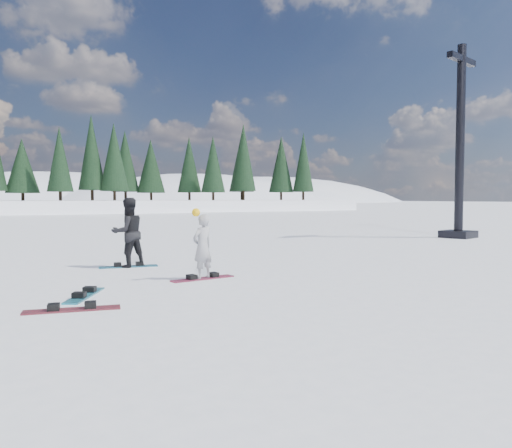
{
  "coord_description": "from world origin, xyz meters",
  "views": [
    {
      "loc": [
        -3.78,
        -10.54,
        1.82
      ],
      "look_at": [
        2.78,
        1.58,
        1.1
      ],
      "focal_mm": 35.0,
      "sensor_mm": 36.0,
      "label": 1
    }
  ],
  "objects": [
    {
      "name": "snowboarder_woman",
      "position": [
        0.44,
        -0.22,
        0.75
      ],
      "size": [
        0.63,
        0.53,
        1.6
      ],
      "rotation": [
        0.0,
        0.0,
        3.54
      ],
      "color": "#A4A3A8",
      "rests_on": "ground"
    },
    {
      "name": "lift_tower",
      "position": [
        15.19,
        5.06,
        3.54
      ],
      "size": [
        2.38,
        1.6,
        8.7
      ],
      "rotation": [
        0.0,
        0.0,
        0.26
      ],
      "color": "black",
      "rests_on": "ground"
    },
    {
      "name": "snowboard_loose_b",
      "position": [
        -2.6,
        -2.12,
        0.01
      ],
      "size": [
        1.53,
        0.56,
        0.03
      ],
      "primitive_type": "cube",
      "rotation": [
        0.0,
        0.0,
        -0.19
      ],
      "color": "maroon",
      "rests_on": "ground"
    },
    {
      "name": "snowboard_loose_a",
      "position": [
        -2.23,
        -0.98,
        0.01
      ],
      "size": [
        0.96,
        1.45,
        0.03
      ],
      "primitive_type": "cube",
      "rotation": [
        0.0,
        0.0,
        1.07
      ],
      "color": "teal",
      "rests_on": "ground"
    },
    {
      "name": "snowboarder_man",
      "position": [
        -0.53,
        2.53,
        0.92
      ],
      "size": [
        1.01,
        0.86,
        1.83
      ],
      "primitive_type": "imported",
      "rotation": [
        0.0,
        0.0,
        3.34
      ],
      "color": "black",
      "rests_on": "ground"
    },
    {
      "name": "ground",
      "position": [
        0.0,
        0.0,
        0.0
      ],
      "size": [
        420.0,
        420.0,
        0.0
      ],
      "primitive_type": "plane",
      "color": "white",
      "rests_on": "ground"
    },
    {
      "name": "snowboard_man",
      "position": [
        -0.53,
        2.53,
        0.01
      ],
      "size": [
        1.53,
        0.52,
        0.03
      ],
      "primitive_type": "cube",
      "rotation": [
        0.0,
        0.0,
        -0.16
      ],
      "color": "teal",
      "rests_on": "ground"
    },
    {
      "name": "snowboard_woman",
      "position": [
        0.44,
        -0.22,
        0.01
      ],
      "size": [
        1.52,
        0.48,
        0.03
      ],
      "primitive_type": "cube",
      "rotation": [
        0.0,
        0.0,
        0.14
      ],
      "color": "#A02342",
      "rests_on": "ground"
    }
  ]
}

